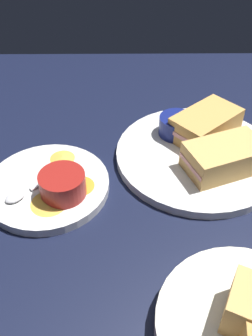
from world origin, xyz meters
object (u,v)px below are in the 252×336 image
at_px(plate_sandwich_main, 197,155).
at_px(spoon_by_gravy_ramekin, 22,193).
at_px(ramekin_dark_sauce, 177,125).
at_px(bread_basket_rear, 249,329).
at_px(sandwich_half_far, 206,125).
at_px(spoon_by_dark_ramekin, 198,145).
at_px(ramekin_light_gravy, 62,184).
at_px(plate_chips_companion, 48,186).
at_px(sandwich_half_near, 224,157).

xyz_separation_m(plate_sandwich_main, spoon_by_gravy_ramekin, (0.30, 0.11, 0.01)).
bearing_deg(ramekin_dark_sauce, bread_basket_rear, 96.02).
bearing_deg(sandwich_half_far, spoon_by_gravy_ramekin, 26.69).
distance_m(spoon_by_dark_ramekin, ramekin_light_gravy, 0.26).
bearing_deg(ramekin_light_gravy, plate_chips_companion, -39.81).
height_order(plate_sandwich_main, spoon_by_gravy_ramekin, spoon_by_gravy_ramekin).
bearing_deg(spoon_by_dark_ramekin, sandwich_half_far, -116.10).
distance_m(spoon_by_dark_ramekin, plate_chips_companion, 0.28).
bearing_deg(plate_sandwich_main, sandwich_half_far, -110.89).
height_order(plate_sandwich_main, bread_basket_rear, bread_basket_rear).
distance_m(plate_chips_companion, spoon_by_gravy_ramekin, 0.05).
distance_m(ramekin_dark_sauce, spoon_by_gravy_ramekin, 0.31).
relative_size(sandwich_half_near, spoon_by_gravy_ramekin, 1.76).
xyz_separation_m(plate_sandwich_main, plate_chips_companion, (0.26, 0.08, 0.00)).
height_order(sandwich_half_near, ramekin_light_gravy, sandwich_half_near).
distance_m(plate_sandwich_main, sandwich_half_near, 0.06).
distance_m(sandwich_half_near, spoon_by_gravy_ramekin, 0.34).
distance_m(ramekin_dark_sauce, plate_chips_companion, 0.27).
height_order(sandwich_half_far, plate_chips_companion, sandwich_half_far).
distance_m(spoon_by_dark_ramekin, spoon_by_gravy_ramekin, 0.32).
height_order(sandwich_half_near, ramekin_dark_sauce, sandwich_half_near).
bearing_deg(plate_sandwich_main, spoon_by_dark_ramekin, -98.55).
height_order(ramekin_dark_sauce, plate_chips_companion, ramekin_dark_sauce).
xyz_separation_m(spoon_by_dark_ramekin, bread_basket_rear, (-0.00, 0.35, 0.00)).
distance_m(plate_sandwich_main, spoon_by_dark_ramekin, 0.02).
xyz_separation_m(plate_chips_companion, ramekin_light_gravy, (-0.03, 0.03, 0.03)).
bearing_deg(spoon_by_dark_ramekin, spoon_by_gravy_ramekin, 22.40).
xyz_separation_m(sandwich_half_far, plate_chips_companion, (0.28, 0.13, -0.03)).
height_order(sandwich_half_far, spoon_by_dark_ramekin, sandwich_half_far).
relative_size(ramekin_light_gravy, spoon_by_gravy_ramekin, 0.86).
relative_size(sandwich_half_far, plate_chips_companion, 0.72).
bearing_deg(spoon_by_dark_ramekin, bread_basket_rear, 90.79).
xyz_separation_m(ramekin_light_gravy, spoon_by_gravy_ramekin, (0.07, 0.00, -0.02)).
relative_size(plate_sandwich_main, spoon_by_dark_ramekin, 3.53).
xyz_separation_m(plate_sandwich_main, sandwich_half_far, (-0.02, -0.05, 0.03)).
bearing_deg(sandwich_half_near, plate_sandwich_main, -50.89).
xyz_separation_m(sandwich_half_far, spoon_by_dark_ramekin, (0.02, 0.04, -0.02)).
xyz_separation_m(plate_sandwich_main, ramekin_light_gravy, (0.23, 0.10, 0.03)).
bearing_deg(ramekin_light_gravy, ramekin_dark_sauce, -140.92).
distance_m(plate_chips_companion, bread_basket_rear, 0.37).
height_order(ramekin_light_gravy, bread_basket_rear, bread_basket_rear).
xyz_separation_m(ramekin_dark_sauce, ramekin_light_gravy, (0.20, 0.16, 0.00)).
bearing_deg(plate_chips_companion, bread_basket_rear, 136.91).
height_order(plate_sandwich_main, spoon_by_dark_ramekin, spoon_by_dark_ramekin).
distance_m(plate_chips_companion, ramekin_light_gravy, 0.05).
bearing_deg(spoon_by_gravy_ramekin, plate_chips_companion, -139.67).
bearing_deg(sandwich_half_near, plate_chips_companion, 6.42).
xyz_separation_m(spoon_by_dark_ramekin, spoon_by_gravy_ramekin, (0.30, 0.12, 0.00)).
distance_m(sandwich_half_far, plate_chips_companion, 0.31).
height_order(ramekin_dark_sauce, ramekin_light_gravy, ramekin_light_gravy).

